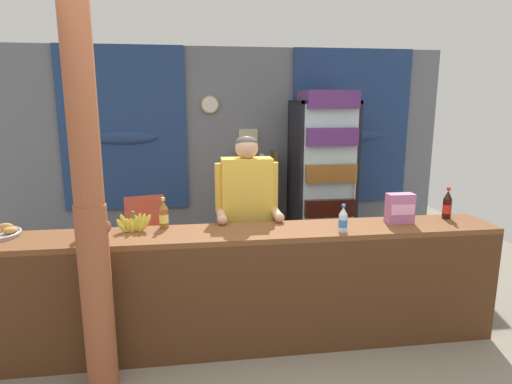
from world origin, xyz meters
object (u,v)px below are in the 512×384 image
at_px(bottle_shelf_rack, 257,199).
at_px(snack_box_wafer, 400,208).
at_px(soda_bottle_cola, 447,205).
at_px(soda_bottle_lime_soda, 104,229).
at_px(drink_fridge, 323,168).
at_px(soda_bottle_grape_soda, 89,218).
at_px(soda_bottle_water, 343,220).
at_px(stall_counter, 250,281).
at_px(timber_post, 90,213).
at_px(banana_bunch, 134,224).
at_px(soda_bottle_iced_tea, 164,215).
at_px(shopkeeper, 247,205).
at_px(plastic_lawn_chair, 147,232).

distance_m(bottle_shelf_rack, snack_box_wafer, 2.31).
distance_m(soda_bottle_cola, soda_bottle_lime_soda, 2.66).
xyz_separation_m(drink_fridge, soda_bottle_cola, (0.52, -1.75, -0.06)).
height_order(soda_bottle_grape_soda, soda_bottle_water, soda_bottle_grape_soda).
bearing_deg(soda_bottle_cola, stall_counter, -172.57).
bearing_deg(timber_post, banana_bunch, 68.74).
relative_size(soda_bottle_lime_soda, soda_bottle_iced_tea, 0.99).
bearing_deg(soda_bottle_cola, timber_post, -169.43).
height_order(bottle_shelf_rack, soda_bottle_lime_soda, bottle_shelf_rack).
height_order(stall_counter, soda_bottle_lime_soda, soda_bottle_lime_soda).
distance_m(soda_bottle_lime_soda, banana_bunch, 0.30).
bearing_deg(snack_box_wafer, shopkeeper, 160.74).
xyz_separation_m(timber_post, shopkeeper, (1.06, 0.84, -0.19)).
distance_m(stall_counter, soda_bottle_cola, 1.73).
height_order(stall_counter, bottle_shelf_rack, bottle_shelf_rack).
bearing_deg(soda_bottle_grape_soda, soda_bottle_cola, 1.42).
relative_size(timber_post, soda_bottle_lime_soda, 10.63).
xyz_separation_m(soda_bottle_lime_soda, snack_box_wafer, (2.21, 0.20, 0.02)).
bearing_deg(soda_bottle_cola, snack_box_wafer, -171.40).
bearing_deg(stall_counter, soda_bottle_cola, 7.43).
bearing_deg(banana_bunch, snack_box_wafer, -1.39).
height_order(timber_post, bottle_shelf_rack, timber_post).
relative_size(plastic_lawn_chair, soda_bottle_lime_soda, 3.69).
bearing_deg(soda_bottle_iced_tea, stall_counter, -23.14).
xyz_separation_m(soda_bottle_grape_soda, soda_bottle_water, (1.82, -0.16, -0.04)).
bearing_deg(drink_fridge, soda_bottle_grape_soda, -141.21).
height_order(snack_box_wafer, banana_bunch, snack_box_wafer).
distance_m(timber_post, soda_bottle_water, 1.74).
bearing_deg(soda_bottle_cola, shopkeeper, 168.07).
height_order(shopkeeper, soda_bottle_cola, shopkeeper).
relative_size(stall_counter, drink_fridge, 1.94).
xyz_separation_m(soda_bottle_cola, soda_bottle_water, (-0.96, -0.23, -0.02)).
bearing_deg(banana_bunch, soda_bottle_iced_tea, 18.35).
height_order(timber_post, drink_fridge, timber_post).
relative_size(shopkeeper, soda_bottle_cola, 6.09).
bearing_deg(plastic_lawn_chair, soda_bottle_cola, -28.08).
xyz_separation_m(stall_counter, timber_post, (-1.02, -0.28, 0.63)).
bearing_deg(banana_bunch, soda_bottle_cola, 0.41).
height_order(soda_bottle_cola, soda_bottle_iced_tea, soda_bottle_cola).
height_order(stall_counter, banana_bunch, banana_bunch).
height_order(soda_bottle_iced_tea, banana_bunch, soda_bottle_iced_tea).
bearing_deg(bottle_shelf_rack, timber_post, -118.66).
relative_size(soda_bottle_cola, snack_box_wafer, 1.10).
bearing_deg(soda_bottle_lime_soda, soda_bottle_cola, 5.72).
bearing_deg(bottle_shelf_rack, soda_bottle_lime_soda, -120.63).
distance_m(soda_bottle_lime_soda, soda_bottle_iced_tea, 0.49).
bearing_deg(plastic_lawn_chair, shopkeeper, -47.15).
relative_size(bottle_shelf_rack, soda_bottle_water, 6.07).
height_order(drink_fridge, banana_bunch, drink_fridge).
bearing_deg(soda_bottle_lime_soda, bottle_shelf_rack, 59.37).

